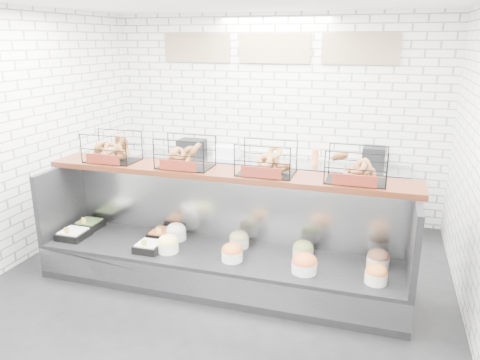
% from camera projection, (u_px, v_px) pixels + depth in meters
% --- Properties ---
extents(ground, '(5.50, 5.50, 0.00)m').
position_uv_depth(ground, '(210.00, 298.00, 4.94)').
color(ground, black).
rests_on(ground, ground).
extents(room_shell, '(5.02, 5.51, 3.01)m').
position_uv_depth(room_shell, '(227.00, 95.00, 4.90)').
color(room_shell, white).
rests_on(room_shell, ground).
extents(display_case, '(4.00, 0.90, 1.20)m').
position_uv_depth(display_case, '(221.00, 256.00, 5.16)').
color(display_case, black).
rests_on(display_case, ground).
extents(bagel_shelf, '(4.10, 0.50, 0.40)m').
position_uv_depth(bagel_shelf, '(224.00, 160.00, 5.02)').
color(bagel_shelf, '#3B180C').
rests_on(bagel_shelf, display_case).
extents(prep_counter, '(4.00, 0.60, 1.20)m').
position_uv_depth(prep_counter, '(267.00, 189.00, 7.03)').
color(prep_counter, '#93969B').
rests_on(prep_counter, ground).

